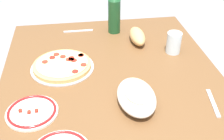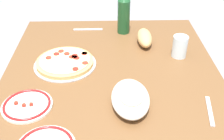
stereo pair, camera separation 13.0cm
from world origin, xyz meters
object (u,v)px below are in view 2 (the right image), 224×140
at_px(side_plate_far, 27,105).
at_px(bread_loaf, 145,38).
at_px(pepperoni_pizza, 65,62).
at_px(dining_table, 112,94).
at_px(wine_bottle, 124,13).
at_px(water_glass, 180,47).
at_px(baked_pasta_dish, 130,97).

xyz_separation_m(side_plate_far, bread_loaf, (0.50, -0.52, 0.03)).
height_order(pepperoni_pizza, side_plate_far, pepperoni_pizza).
distance_m(dining_table, pepperoni_pizza, 0.27).
bearing_deg(bread_loaf, wine_bottle, 36.51).
xyz_separation_m(dining_table, wine_bottle, (0.44, -0.08, 0.23)).
height_order(dining_table, bread_loaf, bread_loaf).
bearing_deg(dining_table, wine_bottle, -9.97).
distance_m(water_glass, side_plate_far, 0.78).
relative_size(wine_bottle, bread_loaf, 1.58).
bearing_deg(water_glass, pepperoni_pizza, 97.01).
bearing_deg(dining_table, side_plate_far, 121.32).
relative_size(wine_bottle, water_glass, 2.67).
height_order(dining_table, baked_pasta_dish, baked_pasta_dish).
relative_size(baked_pasta_dish, wine_bottle, 0.83).
relative_size(dining_table, water_glass, 11.01).
xyz_separation_m(wine_bottle, side_plate_far, (-0.64, 0.42, -0.11)).
distance_m(pepperoni_pizza, wine_bottle, 0.47).
xyz_separation_m(baked_pasta_dish, wine_bottle, (0.64, -0.01, 0.08)).
distance_m(baked_pasta_dish, water_glass, 0.46).
bearing_deg(wine_bottle, water_glass, -136.26).
bearing_deg(wine_bottle, dining_table, 170.03).
distance_m(dining_table, wine_bottle, 0.50).
relative_size(wine_bottle, side_plate_far, 1.46).
bearing_deg(side_plate_far, bread_loaf, -46.03).
bearing_deg(pepperoni_pizza, baked_pasta_dish, -136.08).
height_order(wine_bottle, bread_loaf, wine_bottle).
xyz_separation_m(wine_bottle, bread_loaf, (-0.14, -0.11, -0.08)).
xyz_separation_m(pepperoni_pizza, bread_loaf, (0.20, -0.40, 0.02)).
bearing_deg(wine_bottle, bread_loaf, -143.49).
bearing_deg(baked_pasta_dish, dining_table, 17.93).
height_order(pepperoni_pizza, baked_pasta_dish, baked_pasta_dish).
height_order(dining_table, side_plate_far, side_plate_far).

